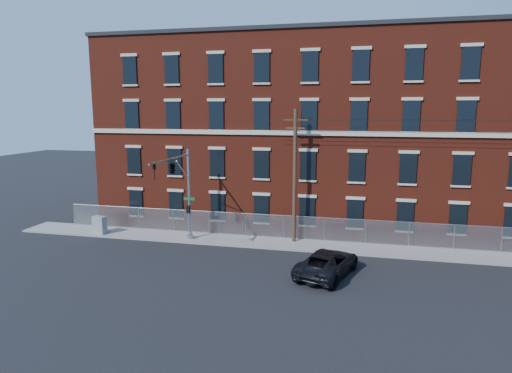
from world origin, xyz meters
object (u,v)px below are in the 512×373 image
(traffic_signal_mast, at_px, (176,176))
(utility_cabinet, at_px, (100,225))
(utility_pole_near, at_px, (295,174))
(pickup_truck, at_px, (327,263))

(traffic_signal_mast, relative_size, utility_cabinet, 4.93)
(traffic_signal_mast, distance_m, utility_pole_near, 8.70)
(utility_pole_near, distance_m, pickup_truck, 8.25)
(utility_pole_near, relative_size, utility_cabinet, 7.04)
(utility_pole_near, relative_size, pickup_truck, 1.78)
(utility_pole_near, height_order, pickup_truck, utility_pole_near)
(utility_pole_near, height_order, utility_cabinet, utility_pole_near)
(traffic_signal_mast, relative_size, utility_pole_near, 0.70)
(traffic_signal_mast, xyz_separation_m, pickup_truck, (10.95, -2.79, -4.61))
(traffic_signal_mast, height_order, utility_pole_near, utility_pole_near)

